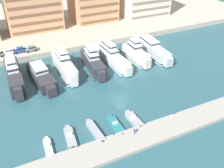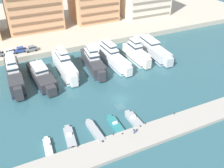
{
  "view_description": "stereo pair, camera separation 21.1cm",
  "coord_description": "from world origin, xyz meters",
  "px_view_note": "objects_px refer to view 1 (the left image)",
  "views": [
    {
      "loc": [
        -24.53,
        -46.7,
        39.18
      ],
      "look_at": [
        -0.59,
        4.0,
        2.5
      ],
      "focal_mm": 40.0,
      "sensor_mm": 36.0,
      "label": 1
    },
    {
      "loc": [
        -24.34,
        -46.79,
        39.18
      ],
      "look_at": [
        -0.59,
        4.0,
        2.5
      ],
      "focal_mm": 40.0,
      "sensor_mm": 36.0,
      "label": 2
    }
  ],
  "objects_px": {
    "yacht_charcoal_left": "(41,76)",
    "pedestrian_near_edge": "(134,130)",
    "yacht_white_mid_left": "(64,65)",
    "motorboat_white_far_left": "(48,148)",
    "yacht_ivory_center_right": "(136,53)",
    "car_blue_mid_left": "(20,50)",
    "yacht_white_center": "(111,55)",
    "car_white_left": "(8,52)",
    "car_grey_center_left": "(31,49)",
    "motorboat_grey_center": "(134,119)",
    "motorboat_grey_mid_left": "(95,131)",
    "motorboat_teal_center_left": "(116,125)",
    "yacht_charcoal_center_left": "(93,61)",
    "yacht_charcoal_far_left": "(14,74)",
    "motorboat_grey_left": "(70,137)",
    "yacht_silver_mid_right": "(151,48)"
  },
  "relations": [
    {
      "from": "yacht_white_center",
      "to": "motorboat_grey_left",
      "type": "xyz_separation_m",
      "value": [
        -22.76,
        -27.9,
        -1.91
      ]
    },
    {
      "from": "car_blue_mid_left",
      "to": "car_white_left",
      "type": "bearing_deg",
      "value": 177.43
    },
    {
      "from": "car_blue_mid_left",
      "to": "pedestrian_near_edge",
      "type": "bearing_deg",
      "value": -71.53
    },
    {
      "from": "car_white_left",
      "to": "pedestrian_near_edge",
      "type": "xyz_separation_m",
      "value": [
        20.07,
        -49.29,
        -1.17
      ]
    },
    {
      "from": "car_blue_mid_left",
      "to": "yacht_white_center",
      "type": "bearing_deg",
      "value": -30.99
    },
    {
      "from": "yacht_white_center",
      "to": "pedestrian_near_edge",
      "type": "bearing_deg",
      "value": -106.81
    },
    {
      "from": "motorboat_grey_mid_left",
      "to": "motorboat_teal_center_left",
      "type": "xyz_separation_m",
      "value": [
        4.97,
        -0.11,
        -0.1
      ]
    },
    {
      "from": "yacht_charcoal_center_left",
      "to": "yacht_ivory_center_right",
      "type": "relative_size",
      "value": 1.23
    },
    {
      "from": "yacht_white_center",
      "to": "motorboat_teal_center_left",
      "type": "height_order",
      "value": "yacht_white_center"
    },
    {
      "from": "yacht_charcoal_left",
      "to": "car_blue_mid_left",
      "type": "relative_size",
      "value": 4.43
    },
    {
      "from": "motorboat_grey_mid_left",
      "to": "pedestrian_near_edge",
      "type": "distance_m",
      "value": 8.61
    },
    {
      "from": "yacht_ivory_center_right",
      "to": "motorboat_teal_center_left",
      "type": "xyz_separation_m",
      "value": [
        -20.37,
        -26.52,
        -2.13
      ]
    },
    {
      "from": "yacht_charcoal_left",
      "to": "car_grey_center_left",
      "type": "relative_size",
      "value": 4.43
    },
    {
      "from": "motorboat_grey_left",
      "to": "pedestrian_near_edge",
      "type": "distance_m",
      "value": 13.86
    },
    {
      "from": "motorboat_white_far_left",
      "to": "car_white_left",
      "type": "distance_m",
      "value": 45.04
    },
    {
      "from": "yacht_white_mid_left",
      "to": "yacht_charcoal_center_left",
      "type": "distance_m",
      "value": 8.92
    },
    {
      "from": "yacht_charcoal_far_left",
      "to": "yacht_charcoal_center_left",
      "type": "height_order",
      "value": "yacht_charcoal_far_left"
    },
    {
      "from": "car_grey_center_left",
      "to": "pedestrian_near_edge",
      "type": "distance_m",
      "value": 50.17
    },
    {
      "from": "yacht_ivory_center_right",
      "to": "motorboat_grey_center",
      "type": "height_order",
      "value": "yacht_ivory_center_right"
    },
    {
      "from": "yacht_charcoal_left",
      "to": "yacht_white_center",
      "type": "xyz_separation_m",
      "value": [
        23.28,
        2.35,
        0.45
      ]
    },
    {
      "from": "yacht_white_mid_left",
      "to": "motorboat_white_far_left",
      "type": "height_order",
      "value": "yacht_white_mid_left"
    },
    {
      "from": "motorboat_grey_center",
      "to": "car_blue_mid_left",
      "type": "height_order",
      "value": "car_blue_mid_left"
    },
    {
      "from": "yacht_white_mid_left",
      "to": "pedestrian_near_edge",
      "type": "bearing_deg",
      "value": -80.22
    },
    {
      "from": "yacht_charcoal_far_left",
      "to": "pedestrian_near_edge",
      "type": "xyz_separation_m",
      "value": [
        20.28,
        -33.46,
        -0.96
      ]
    },
    {
      "from": "car_blue_mid_left",
      "to": "yacht_charcoal_far_left",
      "type": "bearing_deg",
      "value": -103.87
    },
    {
      "from": "pedestrian_near_edge",
      "to": "yacht_silver_mid_right",
      "type": "bearing_deg",
      "value": 52.27
    },
    {
      "from": "motorboat_white_far_left",
      "to": "motorboat_grey_center",
      "type": "distance_m",
      "value": 20.06
    },
    {
      "from": "yacht_charcoal_far_left",
      "to": "motorboat_white_far_left",
      "type": "xyz_separation_m",
      "value": [
        2.65,
        -29.07,
        -2.35
      ]
    },
    {
      "from": "yacht_charcoal_far_left",
      "to": "yacht_charcoal_left",
      "type": "relative_size",
      "value": 1.1
    },
    {
      "from": "yacht_white_mid_left",
      "to": "yacht_silver_mid_right",
      "type": "bearing_deg",
      "value": -0.07
    },
    {
      "from": "yacht_charcoal_far_left",
      "to": "motorboat_teal_center_left",
      "type": "bearing_deg",
      "value": -58.12
    },
    {
      "from": "yacht_charcoal_left",
      "to": "yacht_white_center",
      "type": "distance_m",
      "value": 23.4
    },
    {
      "from": "motorboat_grey_mid_left",
      "to": "motorboat_grey_center",
      "type": "bearing_deg",
      "value": -0.79
    },
    {
      "from": "motorboat_grey_mid_left",
      "to": "motorboat_grey_center",
      "type": "distance_m",
      "value": 9.63
    },
    {
      "from": "car_white_left",
      "to": "car_blue_mid_left",
      "type": "distance_m",
      "value": 3.66
    },
    {
      "from": "yacht_charcoal_left",
      "to": "pedestrian_near_edge",
      "type": "height_order",
      "value": "yacht_charcoal_left"
    },
    {
      "from": "yacht_white_mid_left",
      "to": "yacht_ivory_center_right",
      "type": "bearing_deg",
      "value": -5.04
    },
    {
      "from": "yacht_charcoal_center_left",
      "to": "yacht_charcoal_left",
      "type": "bearing_deg",
      "value": -176.72
    },
    {
      "from": "yacht_charcoal_far_left",
      "to": "motorboat_grey_mid_left",
      "type": "height_order",
      "value": "yacht_charcoal_far_left"
    },
    {
      "from": "yacht_charcoal_center_left",
      "to": "yacht_white_center",
      "type": "distance_m",
      "value": 7.05
    },
    {
      "from": "yacht_charcoal_center_left",
      "to": "motorboat_grey_center",
      "type": "distance_m",
      "value": 27.48
    },
    {
      "from": "yacht_white_center",
      "to": "motorboat_grey_left",
      "type": "bearing_deg",
      "value": -129.21
    },
    {
      "from": "car_white_left",
      "to": "car_grey_center_left",
      "type": "bearing_deg",
      "value": -6.38
    },
    {
      "from": "yacht_charcoal_left",
      "to": "car_grey_center_left",
      "type": "height_order",
      "value": "yacht_charcoal_left"
    },
    {
      "from": "car_white_left",
      "to": "car_blue_mid_left",
      "type": "xyz_separation_m",
      "value": [
        3.66,
        -0.16,
        0.0
      ]
    },
    {
      "from": "yacht_charcoal_left",
      "to": "yacht_white_center",
      "type": "relative_size",
      "value": 0.83
    },
    {
      "from": "yacht_charcoal_left",
      "to": "car_white_left",
      "type": "height_order",
      "value": "yacht_charcoal_left"
    },
    {
      "from": "pedestrian_near_edge",
      "to": "motorboat_teal_center_left",
      "type": "bearing_deg",
      "value": 116.65
    },
    {
      "from": "yacht_charcoal_left",
      "to": "yacht_ivory_center_right",
      "type": "distance_m",
      "value": 31.38
    },
    {
      "from": "yacht_silver_mid_right",
      "to": "car_white_left",
      "type": "xyz_separation_m",
      "value": [
        -45.62,
        16.27,
        0.93
      ]
    }
  ]
}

